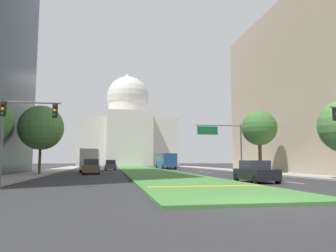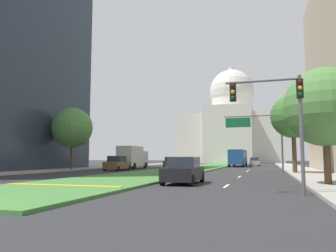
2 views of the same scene
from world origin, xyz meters
name	(u,v)px [view 1 (image 1 of 2)]	position (x,y,z in m)	size (l,w,h in m)	color
ground_plane	(140,170)	(0.00, 48.28, 0.00)	(260.00, 260.00, 0.00)	#2B2B2D
grass_median	(143,170)	(0.00, 43.46, 0.07)	(7.51, 86.91, 0.14)	#427A38
median_curb_nose	(207,186)	(0.00, 7.18, 0.16)	(6.76, 0.50, 0.04)	gold
lane_dashes_right	(189,170)	(7.95, 43.21, 0.00)	(0.16, 64.74, 0.01)	silver
sidewalk_left	(49,171)	(-14.15, 38.63, 0.07)	(4.00, 86.91, 0.15)	#9E9991
sidewalk_right	(234,170)	(14.15, 38.63, 0.07)	(4.00, 86.91, 0.15)	#9E9991
midrise_block_right	(334,87)	(23.96, 26.86, 11.40)	(15.62, 34.36, 22.80)	tan
capitol_building	(128,133)	(0.00, 95.77, 10.82)	(30.16, 28.49, 30.75)	silver
traffic_light_near_left	(18,123)	(-10.81, 9.16, 3.80)	(3.34, 0.35, 5.20)	#515456
overhead_guide_sign	(224,138)	(9.44, 29.98, 4.68)	(6.37, 0.20, 6.50)	#515456
street_tree_left_mid	(41,128)	(-13.38, 27.99, 5.39)	(5.12, 5.12, 7.96)	#4C3823
street_tree_right_mid	(259,128)	(12.80, 26.45, 5.66)	(4.36, 4.36, 7.87)	#4C3823
sedan_lead_stopped	(255,172)	(5.27, 11.99, 0.77)	(1.97, 4.22, 1.64)	black
sedan_midblock	(92,167)	(-7.68, 29.39, 0.84)	(2.01, 4.36, 1.81)	brown
sedan_distant	(110,165)	(-5.44, 45.40, 0.81)	(2.07, 4.30, 1.74)	#4C5156
sedan_far_horizon	(173,165)	(7.89, 58.01, 0.77)	(2.10, 4.52, 1.64)	#BCBCC1
box_truck_delivery	(90,160)	(-8.24, 35.45, 1.68)	(2.40, 6.40, 3.20)	#BCBCC1
city_bus	(165,160)	(5.27, 52.01, 1.77)	(2.62, 11.00, 2.95)	#1E4C8C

